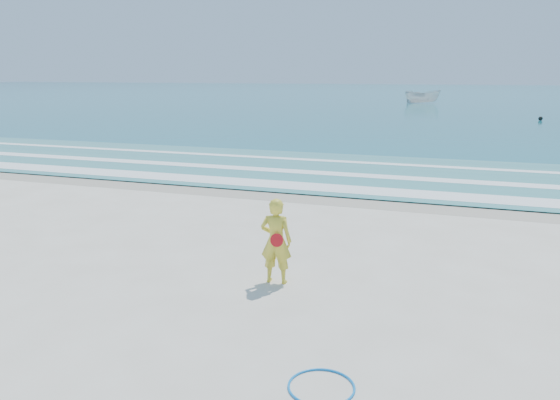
% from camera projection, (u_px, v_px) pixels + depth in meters
% --- Properties ---
extents(ground, '(400.00, 400.00, 0.00)m').
position_uv_depth(ground, '(197.00, 292.00, 10.69)').
color(ground, silver).
rests_on(ground, ground).
extents(wet_sand, '(400.00, 2.40, 0.00)m').
position_uv_depth(wet_sand, '(318.00, 196.00, 18.97)').
color(wet_sand, '#B2A893').
rests_on(wet_sand, ground).
extents(ocean, '(400.00, 190.00, 0.04)m').
position_uv_depth(ocean, '(447.00, 95.00, 107.27)').
color(ocean, '#19727F').
rests_on(ocean, ground).
extents(shallow, '(400.00, 10.00, 0.01)m').
position_uv_depth(shallow, '(349.00, 171.00, 23.56)').
color(shallow, '#59B7AD').
rests_on(shallow, ocean).
extents(foam_near, '(400.00, 1.40, 0.01)m').
position_uv_depth(foam_near, '(328.00, 188.00, 20.16)').
color(foam_near, white).
rests_on(foam_near, shallow).
extents(foam_mid, '(400.00, 0.90, 0.01)m').
position_uv_depth(foam_mid, '(345.00, 174.00, 22.82)').
color(foam_mid, white).
rests_on(foam_mid, shallow).
extents(foam_far, '(400.00, 0.60, 0.01)m').
position_uv_depth(foam_far, '(360.00, 162.00, 25.86)').
color(foam_far, white).
rests_on(foam_far, shallow).
extents(hoop, '(1.11, 1.11, 0.03)m').
position_uv_depth(hoop, '(321.00, 387.00, 7.44)').
color(hoop, '#0B79D4').
rests_on(hoop, ground).
extents(boat, '(4.83, 1.87, 1.86)m').
position_uv_depth(boat, '(422.00, 97.00, 75.84)').
color(boat, silver).
rests_on(boat, ocean).
extents(buoy, '(0.38, 0.38, 0.38)m').
position_uv_depth(buoy, '(541.00, 118.00, 48.60)').
color(buoy, black).
rests_on(buoy, ocean).
extents(woman, '(0.68, 0.47, 1.77)m').
position_uv_depth(woman, '(276.00, 241.00, 11.01)').
color(woman, yellow).
rests_on(woman, ground).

